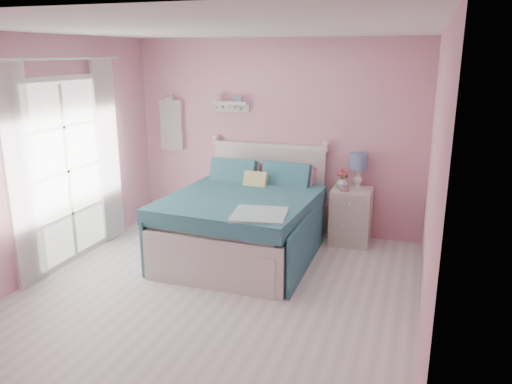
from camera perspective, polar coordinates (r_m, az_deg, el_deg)
The scene contains 13 objects.
floor at distance 5.21m, azimuth -5.04°, elevation -11.88°, with size 4.50×4.50×0.00m, color silver.
room_shell at distance 4.69m, azimuth -5.49°, elevation 5.55°, with size 4.50×4.50×4.50m.
bed at distance 6.10m, azimuth -1.27°, elevation -3.46°, with size 1.75×2.13×1.21m.
nightstand at distance 6.57m, azimuth 10.78°, elevation -2.72°, with size 0.50×0.49×0.73m.
table_lamp at distance 6.50m, azimuth 11.65°, elevation 3.20°, with size 0.23×0.23×0.45m.
vase at distance 6.46m, azimuth 9.82°, elevation 1.13°, with size 0.16×0.16×0.17m, color silver.
teacup at distance 6.35m, azimuth 10.09°, elevation 0.39°, with size 0.09×0.09×0.07m, color #C2828E.
roses at distance 6.43m, azimuth 9.85°, elevation 2.18°, with size 0.14×0.11×0.12m.
wall_shelf at distance 6.92m, azimuth -2.89°, elevation 10.05°, with size 0.50×0.15×0.25m.
hanging_dress at distance 7.33m, azimuth -9.67°, elevation 7.53°, with size 0.34×0.03×0.72m, color white.
french_door at distance 6.16m, azimuth -20.79°, elevation 2.16°, with size 0.04×1.32×2.16m.
curtain_near at distance 5.57m, azimuth -25.27°, elevation 1.46°, with size 0.04×0.40×2.32m, color white.
curtain_far at distance 6.69m, azimuth -16.56°, elevation 4.45°, with size 0.04×0.40×2.32m, color white.
Camera 1 is at (1.89, -4.22, 2.39)m, focal length 35.00 mm.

